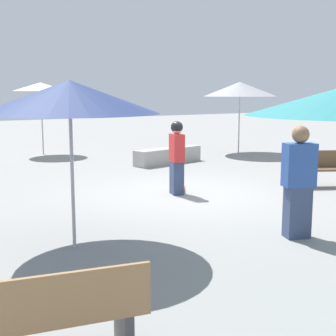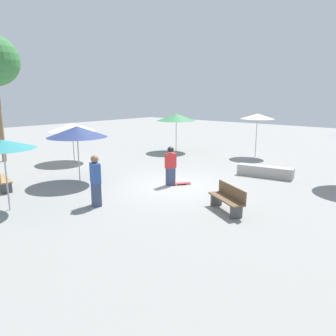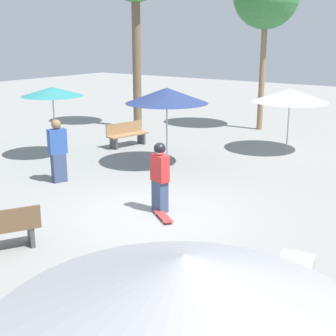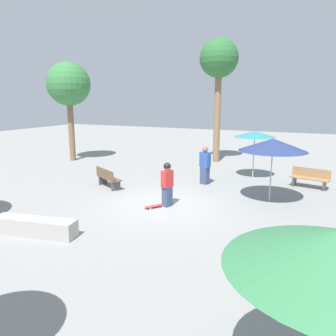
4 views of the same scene
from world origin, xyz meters
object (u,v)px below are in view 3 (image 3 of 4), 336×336
Objects in this scene: shade_umbrella_teal at (52,92)px; shade_umbrella_navy at (167,95)px; shade_umbrella_grey at (183,293)px; skateboard at (163,216)px; bench_far at (127,135)px; concrete_ledge at (283,302)px; shade_umbrella_white at (290,95)px; skater_main at (160,175)px; bystander_watching at (58,151)px.

shade_umbrella_teal is 3.79m from shade_umbrella_navy.
shade_umbrella_grey is at bearing 142.58° from shade_umbrella_teal.
skateboard is 7.37m from shade_umbrella_grey.
skateboard is 7.17m from bench_far.
shade_umbrella_navy is at bearing -53.72° from shade_umbrella_grey.
concrete_ledge is 10.40m from shade_umbrella_white.
skateboard is at bearing 159.21° from shade_umbrella_teal.
bench_far is at bearing 153.64° from skater_main.
concrete_ledge is at bearing -86.58° from bystander_watching.
concrete_ledge is 1.53× the size of bench_far.
skater_main is at bearing 170.10° from skateboard.
shade_umbrella_grey is at bearing -18.26° from skateboard.
shade_umbrella_grey is at bearing 100.45° from concrete_ledge.
bystander_watching is at bearing -153.19° from skateboard.
shade_umbrella_teal is at bearing -37.42° from shade_umbrella_grey.
bench_far is at bearing -107.85° from shade_umbrella_teal.
concrete_ledge is 10.75m from shade_umbrella_teal.
skateboard is 0.31× the size of shade_umbrella_navy.
bystander_watching reaches higher than concrete_ledge.
shade_umbrella_navy reaches higher than shade_umbrella_white.
skater_main is 0.64× the size of concrete_ledge.
concrete_ledge is at bearing 64.45° from bench_far.
shade_umbrella_teal reaches higher than shade_umbrella_white.
shade_umbrella_grey is 11.39m from shade_umbrella_navy.
skater_main is 0.61× the size of shade_umbrella_grey.
shade_umbrella_navy is at bearing -42.78° from concrete_ledge.
shade_umbrella_white is (-5.04, -2.61, 1.51)m from bench_far.
bench_far is 3.24m from shade_umbrella_teal.
concrete_ledge is at bearing 111.57° from shade_umbrella_white.
skateboard is at bearing 91.41° from shade_umbrella_white.
skater_main is at bearing 123.49° from shade_umbrella_navy.
shade_umbrella_teal is at bearing 72.55° from bystander_watching.
skateboard is 7.74m from shade_umbrella_white.
shade_umbrella_teal is at bearing -24.18° from concrete_ledge.
shade_umbrella_grey is 1.53× the size of bystander_watching.
shade_umbrella_navy is at bearing 59.44° from shade_umbrella_white.
shade_umbrella_white reaches higher than skater_main.
shade_umbrella_navy is at bearing -2.79° from bystander_watching.
skater_main is 6.72m from bench_far.
shade_umbrella_teal is 0.91× the size of shade_umbrella_white.
shade_umbrella_teal is (5.74, -1.98, 1.29)m from skater_main.
concrete_ledge is 1.00× the size of shade_umbrella_white.
shade_umbrella_grey reaches higher than shade_umbrella_white.
skater_main is at bearing 160.92° from shade_umbrella_teal.
bystander_watching is (8.17, -6.11, -1.48)m from shade_umbrella_grey.
bench_far is at bearing 38.73° from bystander_watching.
shade_umbrella_white is 1.01× the size of shade_umbrella_navy.
shade_umbrella_navy is (2.31, 3.91, 0.22)m from shade_umbrella_white.
concrete_ledge is at bearing -79.55° from shade_umbrella_grey.
shade_umbrella_grey reaches higher than skater_main.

